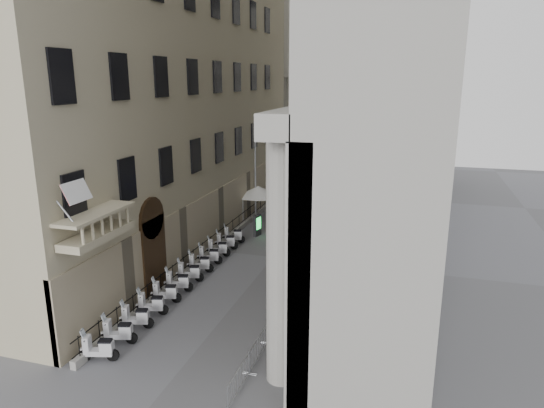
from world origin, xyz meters
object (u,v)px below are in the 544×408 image
Objects in this scene: pedestrian_b at (326,212)px; security_tent at (261,192)px; street_lamp at (259,159)px; scooter_0 at (100,361)px; pedestrian_a at (302,206)px; info_kiosk at (257,225)px.

security_tent is at bearing 10.08° from pedestrian_b.
pedestrian_b is (5.57, 0.72, -1.49)m from security_tent.
scooter_0 is at bearing -103.67° from street_lamp.
security_tent is at bearing 14.58° from pedestrian_a.
street_lamp is (-0.19, 23.12, 5.24)m from scooter_0.
security_tent is 5.81m from pedestrian_b.
pedestrian_b is (4.46, 5.18, 0.06)m from info_kiosk.
pedestrian_a is (3.46, 1.60, -4.30)m from street_lamp.
scooter_0 is 24.96m from pedestrian_a.
pedestrian_b is at bearing 62.96° from info_kiosk.
street_lamp reaches higher than info_kiosk.
scooter_0 is at bearing 66.14° from pedestrian_a.
pedestrian_a is 2.65m from pedestrian_b.
info_kiosk is 6.83m from pedestrian_b.
security_tent reaches higher than pedestrian_a.
pedestrian_b is at bearing -10.20° from street_lamp.
security_tent is at bearing -15.85° from scooter_0.
info_kiosk is 0.89× the size of pedestrian_a.
security_tent is 4.85m from info_kiosk.
info_kiosk is 0.92× the size of pedestrian_b.
pedestrian_b is (5.82, 0.40, -4.33)m from street_lamp.
scooter_0 is 18.40m from info_kiosk.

